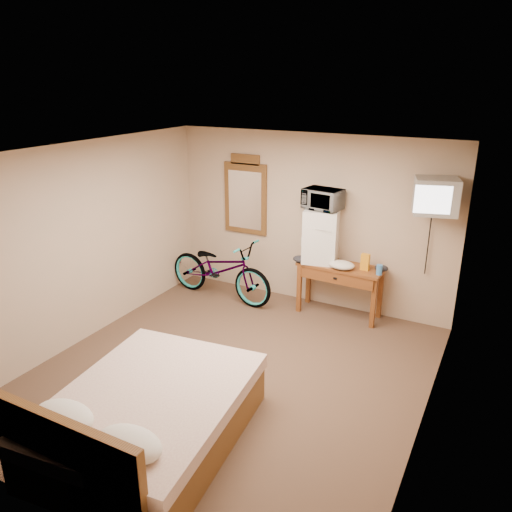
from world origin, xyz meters
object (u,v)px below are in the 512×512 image
desk (339,275)px  mini_fridge (321,236)px  microwave (323,199)px  crt_television (436,196)px  blue_cup (379,270)px  bicycle (220,269)px  bed (145,418)px  wall_mirror (245,196)px

desk → mini_fridge: (-0.32, 0.06, 0.52)m
microwave → crt_television: (1.46, -0.04, 0.21)m
crt_television → blue_cup: bearing=-172.0°
blue_cup → crt_television: bearing=8.0°
blue_cup → crt_television: size_ratio=0.21×
crt_television → bicycle: 3.25m
bed → mini_fridge: bearing=84.2°
microwave → bed: (-0.35, -3.44, -1.35)m
desk → wall_mirror: 1.89m
desk → crt_television: (1.14, 0.02, 1.24)m
blue_cup → desk: bearing=173.4°
bed → bicycle: bearing=109.7°
blue_cup → microwave: bearing=171.9°
blue_cup → bicycle: 2.38m
wall_mirror → bed: (0.97, -3.65, -1.22)m
wall_mirror → bed: 3.96m
crt_television → wall_mirror: (-2.78, 0.25, -0.34)m
desk → crt_television: crt_television is taller
blue_cup → bed: 3.57m
bed → wall_mirror: bearing=104.8°
mini_fridge → crt_television: bearing=-1.7°
crt_television → wall_mirror: size_ratio=0.53×
bed → desk: bearing=78.8°
desk → bicycle: 1.81m
blue_cup → bed: bearing=-110.4°
bed → crt_television: bearing=61.9°
mini_fridge → bed: size_ratio=0.35×
bicycle → bed: (1.12, -3.12, -0.18)m
mini_fridge → microwave: size_ratio=1.48×
crt_television → bicycle: bearing=-174.6°
wall_mirror → bicycle: (-0.15, -0.53, -1.04)m
mini_fridge → blue_cup: 0.94m
desk → wall_mirror: size_ratio=0.99×
desk → mini_fridge: mini_fridge is taller
desk → blue_cup: size_ratio=8.74×
desk → microwave: (-0.32, 0.06, 1.03)m
desk → mini_fridge: size_ratio=1.58×
blue_cup → crt_television: (0.58, 0.08, 1.03)m
microwave → desk: bearing=-1.5°
mini_fridge → microwave: microwave is taller
wall_mirror → bicycle: wall_mirror is taller
mini_fridge → blue_cup: size_ratio=5.55×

